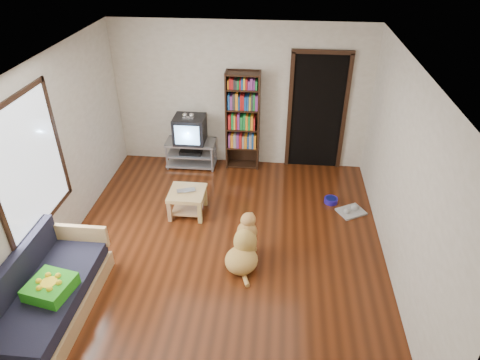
# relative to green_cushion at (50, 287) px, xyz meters

# --- Properties ---
(ground) EXTENTS (5.00, 5.00, 0.00)m
(ground) POSITION_rel_green_cushion_xyz_m (1.75, 1.45, -0.50)
(ground) COLOR #52220E
(ground) RESTS_ON ground
(ceiling) EXTENTS (5.00, 5.00, 0.00)m
(ceiling) POSITION_rel_green_cushion_xyz_m (1.75, 1.45, 2.10)
(ceiling) COLOR white
(ceiling) RESTS_ON ground
(wall_back) EXTENTS (4.50, 0.00, 4.50)m
(wall_back) POSITION_rel_green_cushion_xyz_m (1.75, 3.95, 0.80)
(wall_back) COLOR beige
(wall_back) RESTS_ON ground
(wall_front) EXTENTS (4.50, 0.00, 4.50)m
(wall_front) POSITION_rel_green_cushion_xyz_m (1.75, -1.05, 0.80)
(wall_front) COLOR beige
(wall_front) RESTS_ON ground
(wall_left) EXTENTS (0.00, 5.00, 5.00)m
(wall_left) POSITION_rel_green_cushion_xyz_m (-0.50, 1.45, 0.80)
(wall_left) COLOR beige
(wall_left) RESTS_ON ground
(wall_right) EXTENTS (0.00, 5.00, 5.00)m
(wall_right) POSITION_rel_green_cushion_xyz_m (4.00, 1.45, 0.80)
(wall_right) COLOR beige
(wall_right) RESTS_ON ground
(green_cushion) EXTENTS (0.53, 0.53, 0.15)m
(green_cushion) POSITION_rel_green_cushion_xyz_m (0.00, 0.00, 0.00)
(green_cushion) COLOR green
(green_cushion) RESTS_ON sofa
(laptop) EXTENTS (0.33, 0.26, 0.02)m
(laptop) POSITION_rel_green_cushion_xyz_m (1.09, 2.17, -0.08)
(laptop) COLOR silver
(laptop) RESTS_ON coffee_table
(dog_bowl) EXTENTS (0.22, 0.22, 0.08)m
(dog_bowl) POSITION_rel_green_cushion_xyz_m (3.36, 2.71, -0.46)
(dog_bowl) COLOR #221593
(dog_bowl) RESTS_ON ground
(grey_rag) EXTENTS (0.51, 0.48, 0.03)m
(grey_rag) POSITION_rel_green_cushion_xyz_m (3.66, 2.46, -0.48)
(grey_rag) COLOR #ABABAB
(grey_rag) RESTS_ON ground
(window) EXTENTS (0.03, 1.46, 1.70)m
(window) POSITION_rel_green_cushion_xyz_m (-0.48, 0.95, 1.00)
(window) COLOR white
(window) RESTS_ON wall_left
(doorway) EXTENTS (1.03, 0.05, 2.19)m
(doorway) POSITION_rel_green_cushion_xyz_m (3.10, 3.93, 0.62)
(doorway) COLOR black
(doorway) RESTS_ON wall_back
(tv_stand) EXTENTS (0.90, 0.45, 0.50)m
(tv_stand) POSITION_rel_green_cushion_xyz_m (0.85, 3.70, -0.23)
(tv_stand) COLOR #99999E
(tv_stand) RESTS_ON ground
(crt_tv) EXTENTS (0.55, 0.52, 0.58)m
(crt_tv) POSITION_rel_green_cushion_xyz_m (0.85, 3.72, 0.25)
(crt_tv) COLOR black
(crt_tv) RESTS_ON tv_stand
(bookshelf) EXTENTS (0.60, 0.30, 1.80)m
(bookshelf) POSITION_rel_green_cushion_xyz_m (1.80, 3.79, 0.50)
(bookshelf) COLOR black
(bookshelf) RESTS_ON ground
(sofa) EXTENTS (0.80, 1.80, 0.80)m
(sofa) POSITION_rel_green_cushion_xyz_m (-0.12, 0.07, -0.24)
(sofa) COLOR tan
(sofa) RESTS_ON ground
(coffee_table) EXTENTS (0.55, 0.55, 0.40)m
(coffee_table) POSITION_rel_green_cushion_xyz_m (1.09, 2.20, -0.22)
(coffee_table) COLOR tan
(coffee_table) RESTS_ON ground
(dog) EXTENTS (0.52, 0.86, 0.70)m
(dog) POSITION_rel_green_cushion_xyz_m (2.07, 1.16, -0.24)
(dog) COLOR tan
(dog) RESTS_ON ground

